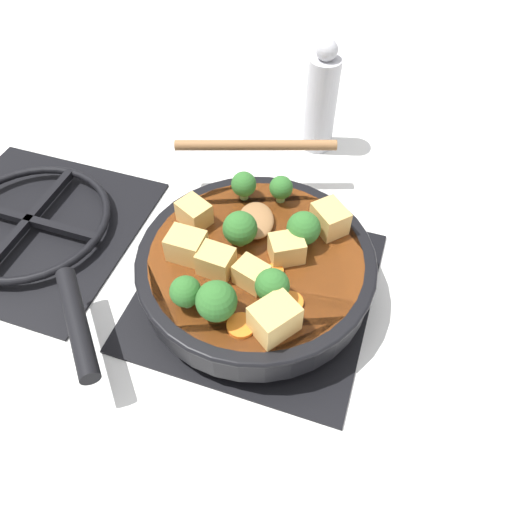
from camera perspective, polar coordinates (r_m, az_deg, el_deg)
name	(u,v)px	position (r m, az deg, el deg)	size (l,w,h in m)	color
ground_plane	(256,290)	(0.69, 0.00, -3.94)	(2.40, 2.40, 0.00)	silver
front_burner_grate	(256,285)	(0.68, 0.00, -3.35)	(0.31, 0.31, 0.03)	black
rear_burner_grate	(31,224)	(0.83, -24.32, 3.37)	(0.31, 0.31, 0.03)	black
skillet_pan	(254,267)	(0.65, -0.20, -1.24)	(0.37, 0.39, 0.05)	black
wooden_spoon	(256,174)	(0.73, -0.02, 9.35)	(0.24, 0.24, 0.02)	olive
tofu_cube_center_large	(194,213)	(0.67, -7.09, 4.90)	(0.04, 0.03, 0.03)	tan
tofu_cube_near_handle	(251,274)	(0.60, -0.52, -2.11)	(0.04, 0.03, 0.03)	tan
tofu_cube_east_chunk	(287,249)	(0.62, 3.53, 0.85)	(0.04, 0.03, 0.03)	tan
tofu_cube_west_chunk	(186,246)	(0.63, -7.95, 1.16)	(0.05, 0.04, 0.04)	tan
tofu_cube_back_piece	(216,261)	(0.61, -4.60, -0.60)	(0.04, 0.03, 0.03)	tan
tofu_cube_front_piece	(330,219)	(0.66, 8.44, 4.24)	(0.04, 0.04, 0.04)	tan
tofu_cube_mid_small	(274,319)	(0.55, 2.12, -7.17)	(0.05, 0.04, 0.04)	tan
broccoli_floret_near_spoon	(216,301)	(0.56, -4.54, -5.17)	(0.05, 0.05, 0.05)	#709956
broccoli_floret_center_top	(240,229)	(0.63, -1.84, 3.15)	(0.04, 0.04, 0.05)	#709956
broccoli_floret_east_rim	(244,185)	(0.69, -1.41, 8.16)	(0.03, 0.03, 0.04)	#709956
broccoli_floret_west_rim	(272,286)	(0.57, 1.87, -3.43)	(0.04, 0.04, 0.05)	#709956
broccoli_floret_north_edge	(186,292)	(0.57, -8.04, -4.07)	(0.04, 0.04, 0.04)	#709956
broccoli_floret_south_cluster	(284,189)	(0.69, 3.16, 7.70)	(0.03, 0.03, 0.04)	#709956
broccoli_floret_mid_floret	(303,228)	(0.63, 5.44, 3.15)	(0.04, 0.04, 0.05)	#709956
carrot_slice_orange_thin	(241,325)	(0.57, -1.72, -7.94)	(0.03, 0.03, 0.01)	orange
carrot_slice_near_center	(291,302)	(0.59, 4.01, -5.29)	(0.03, 0.03, 0.01)	orange
carrot_slice_edge_slice	(275,271)	(0.62, 2.14, -1.75)	(0.02, 0.02, 0.01)	orange
pepper_mill	(318,101)	(0.87, 7.14, 17.20)	(0.05, 0.05, 0.20)	#B2B2B7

